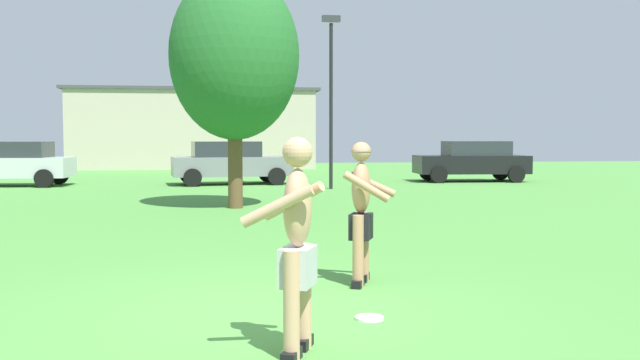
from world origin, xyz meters
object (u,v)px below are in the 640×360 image
object	(u,v)px
player_in_gray	(297,240)
lamp_post	(331,83)
car_gray_near_post	(230,162)
car_black_mid_lot	(472,160)
car_silver_far_end	(10,163)
frisbee	(369,318)
tree_right_field	(234,56)
player_with_cap	(362,206)

from	to	relation	value
player_in_gray	lamp_post	distance (m)	18.23
lamp_post	car_gray_near_post	bearing A→B (deg)	139.77
player_in_gray	car_black_mid_lot	xyz separation A→B (m)	(9.28, 20.89, -0.10)
player_in_gray	car_silver_far_end	bearing A→B (deg)	110.89
lamp_post	player_in_gray	bearing A→B (deg)	-100.08
car_silver_far_end	lamp_post	distance (m)	11.77
player_in_gray	car_gray_near_post	size ratio (longest dim) A/B	0.39
player_in_gray	car_silver_far_end	size ratio (longest dim) A/B	0.40
player_in_gray	car_gray_near_post	bearing A→B (deg)	90.42
player_in_gray	frisbee	world-z (taller)	player_in_gray
car_gray_near_post	car_black_mid_lot	world-z (taller)	same
car_gray_near_post	tree_right_field	world-z (taller)	tree_right_field
player_with_cap	car_silver_far_end	bearing A→B (deg)	116.31
car_gray_near_post	car_silver_far_end	bearing A→B (deg)	178.82
car_black_mid_lot	car_silver_far_end	bearing A→B (deg)	-179.44
player_with_cap	frisbee	xyz separation A→B (m)	(-0.25, -1.60, -0.92)
car_gray_near_post	lamp_post	world-z (taller)	lamp_post
player_with_cap	car_black_mid_lot	bearing A→B (deg)	65.83
frisbee	lamp_post	xyz separation A→B (m)	(2.35, 16.78, 3.52)
frisbee	tree_right_field	size ratio (longest dim) A/B	0.05
player_with_cap	frisbee	distance (m)	1.86
car_gray_near_post	car_black_mid_lot	distance (m)	9.43
player_with_cap	car_black_mid_lot	distance (m)	20.07
car_gray_near_post	tree_right_field	distance (m)	9.22
frisbee	car_silver_far_end	size ratio (longest dim) A/B	0.06
car_gray_near_post	tree_right_field	size ratio (longest dim) A/B	0.78
car_silver_far_end	lamp_post	world-z (taller)	lamp_post
player_in_gray	car_silver_far_end	world-z (taller)	player_in_gray
player_with_cap	tree_right_field	xyz separation A→B (m)	(-1.25, 9.22, 2.77)
lamp_post	frisbee	bearing A→B (deg)	-97.97
car_black_mid_lot	tree_right_field	bearing A→B (deg)	-136.15
player_with_cap	player_in_gray	world-z (taller)	player_in_gray
player_with_cap	car_silver_far_end	distance (m)	20.24
car_gray_near_post	car_silver_far_end	xyz separation A→B (m)	(-7.76, 0.16, 0.00)
car_black_mid_lot	player_in_gray	bearing A→B (deg)	-113.95
frisbee	lamp_post	size ratio (longest dim) A/B	0.05
player_in_gray	lamp_post	bearing A→B (deg)	79.92
car_black_mid_lot	lamp_post	distance (m)	7.38
player_with_cap	lamp_post	size ratio (longest dim) A/B	0.30
player_with_cap	player_in_gray	bearing A→B (deg)	-112.38
player_in_gray	car_black_mid_lot	distance (m)	22.86
player_with_cap	tree_right_field	bearing A→B (deg)	97.70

